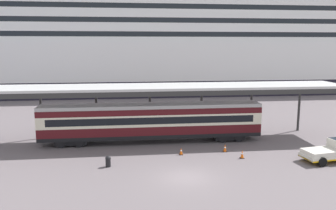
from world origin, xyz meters
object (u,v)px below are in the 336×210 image
cruise_ship (186,33)px  service_truck (336,150)px  traffic_cone_near (225,148)px  traffic_cone_mid (181,151)px  train_carriage (152,121)px  traffic_cone_far (242,154)px  quay_bollard (108,161)px

cruise_ship → service_truck: 54.07m
traffic_cone_near → traffic_cone_mid: traffic_cone_near is taller
train_carriage → traffic_cone_far: bearing=-39.0°
cruise_ship → traffic_cone_mid: size_ratio=201.05×
service_truck → train_carriage: bearing=153.7°
service_truck → traffic_cone_near: 9.77m
cruise_ship → quay_bollard: cruise_ship is taller
traffic_cone_near → train_carriage: bearing=148.0°
traffic_cone_near → traffic_cone_mid: bearing=-174.9°
cruise_ship → traffic_cone_near: bearing=-95.3°
train_carriage → quay_bollard: 8.44m
service_truck → quay_bollard: size_ratio=5.68×
service_truck → traffic_cone_mid: bearing=166.5°
train_carriage → traffic_cone_far: (7.79, -6.30, -1.93)m
service_truck → traffic_cone_mid: 13.81m
traffic_cone_mid → quay_bollard: quay_bollard is taller
service_truck → traffic_cone_far: size_ratio=7.05×
service_truck → cruise_ship: bearing=94.9°
traffic_cone_mid → quay_bollard: (-6.64, -2.46, 0.18)m
traffic_cone_mid → quay_bollard: 7.08m
cruise_ship → quay_bollard: (-15.54, -51.78, -12.45)m
cruise_ship → service_truck: size_ratio=25.55×
traffic_cone_mid → cruise_ship: bearing=79.8°
train_carriage → service_truck: train_carriage is taller
train_carriage → traffic_cone_near: (6.78, -4.23, -1.94)m
train_carriage → service_truck: bearing=-26.3°
service_truck → traffic_cone_mid: size_ratio=7.87×
train_carriage → traffic_cone_far: train_carriage is taller
quay_bollard → cruise_ship: bearing=73.3°
traffic_cone_mid → traffic_cone_far: size_ratio=0.90×
quay_bollard → traffic_cone_mid: bearing=20.3°
train_carriage → traffic_cone_mid: (2.42, -4.62, -1.97)m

